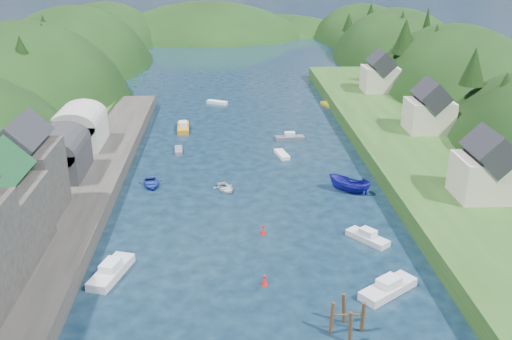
{
  "coord_description": "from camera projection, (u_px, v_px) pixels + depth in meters",
  "views": [
    {
      "loc": [
        -3.6,
        -38.97,
        30.64
      ],
      "look_at": [
        0.0,
        28.0,
        4.0
      ],
      "focal_mm": 40.0,
      "sensor_mm": 36.0,
      "label": 1
    }
  ],
  "objects": [
    {
      "name": "terrace_right",
      "position": [
        418.0,
        155.0,
        85.58
      ],
      "size": [
        16.0,
        120.0,
        2.4
      ],
      "primitive_type": "cube",
      "color": "#234719",
      "rests_on": "ground"
    },
    {
      "name": "hillside_right",
      "position": [
        453.0,
        135.0,
        122.24
      ],
      "size": [
        36.0,
        245.56,
        48.0
      ],
      "color": "black",
      "rests_on": "ground"
    },
    {
      "name": "channel_buoy_far",
      "position": [
        263.0,
        230.0,
        64.54
      ],
      "size": [
        0.7,
        0.7,
        1.1
      ],
      "color": "red",
      "rests_on": "ground"
    },
    {
      "name": "boat_sheds",
      "position": [
        69.0,
        137.0,
        80.6
      ],
      "size": [
        7.0,
        21.0,
        7.5
      ],
      "color": "#2D2D30",
      "rests_on": "quay_left"
    },
    {
      "name": "quay_left",
      "position": [
        49.0,
        225.0,
        64.65
      ],
      "size": [
        12.0,
        110.0,
        2.0
      ],
      "primitive_type": "cube",
      "color": "#2D2B28",
      "rests_on": "ground"
    },
    {
      "name": "channel_buoy_near",
      "position": [
        265.0,
        281.0,
        54.86
      ],
      "size": [
        0.7,
        0.7,
        1.1
      ],
      "color": "red",
      "rests_on": "ground"
    },
    {
      "name": "moored_boats",
      "position": [
        245.0,
        229.0,
        64.52
      ],
      "size": [
        35.49,
        95.13,
        2.31
      ],
      "color": "silver",
      "rests_on": "ground"
    },
    {
      "name": "piling_cluster_far",
      "position": [
        347.0,
        320.0,
        47.84
      ],
      "size": [
        3.17,
        2.96,
        3.58
      ],
      "color": "#382314",
      "rests_on": "ground"
    },
    {
      "name": "far_hills",
      "position": [
        238.0,
        63.0,
        213.18
      ],
      "size": [
        103.0,
        68.0,
        44.0
      ],
      "color": "black",
      "rests_on": "ground"
    },
    {
      "name": "hill_trees",
      "position": [
        251.0,
        58.0,
        104.83
      ],
      "size": [
        91.59,
        147.21,
        12.06
      ],
      "color": "black",
      "rests_on": "ground"
    },
    {
      "name": "ground",
      "position": [
        249.0,
        143.0,
        94.05
      ],
      "size": [
        600.0,
        600.0,
        0.0
      ],
      "primitive_type": "plane",
      "color": "black",
      "rests_on": "ground"
    },
    {
      "name": "right_bank_cottages",
      "position": [
        423.0,
        109.0,
        91.75
      ],
      "size": [
        9.0,
        59.24,
        8.41
      ],
      "color": "beige",
      "rests_on": "terrace_right"
    },
    {
      "name": "hillside_left",
      "position": [
        27.0,
        145.0,
        117.98
      ],
      "size": [
        44.0,
        245.56,
        52.0
      ],
      "color": "black",
      "rests_on": "ground"
    }
  ]
}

